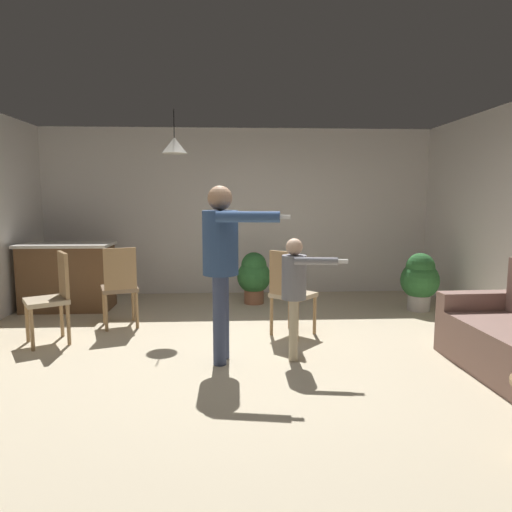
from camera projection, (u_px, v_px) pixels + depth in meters
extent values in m
plane|color=beige|center=(244.00, 359.00, 4.57)|extent=(7.68, 7.68, 0.00)
cube|color=silver|center=(238.00, 212.00, 7.56)|extent=(6.40, 0.10, 2.70)
cube|color=#8C6B60|center=(478.00, 322.00, 4.77)|extent=(0.86, 0.21, 0.63)
cylinder|color=#99754C|center=(506.00, 347.00, 4.82)|extent=(0.05, 0.05, 0.06)
cylinder|color=#99754C|center=(447.00, 349.00, 4.76)|extent=(0.05, 0.05, 0.06)
cube|color=brown|center=(68.00, 278.00, 6.52)|extent=(1.20, 0.60, 0.91)
cube|color=beige|center=(66.00, 245.00, 6.46)|extent=(1.26, 0.66, 0.04)
cylinder|color=#384260|center=(223.00, 316.00, 4.54)|extent=(0.13, 0.13, 0.86)
cylinder|color=#384260|center=(219.00, 321.00, 4.36)|extent=(0.13, 0.13, 0.86)
cylinder|color=navy|center=(220.00, 243.00, 4.35)|extent=(0.34, 0.34, 0.61)
sphere|color=#9E7556|center=(220.00, 198.00, 4.30)|extent=(0.23, 0.23, 0.23)
cylinder|color=navy|center=(224.00, 244.00, 4.55)|extent=(0.10, 0.10, 0.58)
cylinder|color=navy|center=(248.00, 217.00, 4.10)|extent=(0.58, 0.19, 0.10)
cube|color=white|center=(283.00, 217.00, 4.06)|extent=(0.13, 0.06, 0.04)
cylinder|color=tan|center=(293.00, 327.00, 4.60)|extent=(0.09, 0.09, 0.61)
cylinder|color=tan|center=(293.00, 331.00, 4.47)|extent=(0.09, 0.09, 0.61)
cylinder|color=slate|center=(294.00, 277.00, 4.47)|extent=(0.24, 0.24, 0.43)
sphere|color=#D8AD8C|center=(294.00, 247.00, 4.43)|extent=(0.17, 0.17, 0.17)
cylinder|color=slate|center=(294.00, 277.00, 4.61)|extent=(0.07, 0.07, 0.41)
cylinder|color=slate|center=(316.00, 261.00, 4.29)|extent=(0.41, 0.13, 0.07)
cube|color=white|center=(341.00, 261.00, 4.27)|extent=(0.13, 0.05, 0.04)
cylinder|color=#99754C|center=(271.00, 316.00, 5.32)|extent=(0.04, 0.04, 0.45)
cylinder|color=#99754C|center=(297.00, 322.00, 5.09)|extent=(0.04, 0.04, 0.45)
cylinder|color=#99754C|center=(290.00, 310.00, 5.59)|extent=(0.04, 0.04, 0.45)
cylinder|color=#99754C|center=(315.00, 315.00, 5.36)|extent=(0.04, 0.04, 0.45)
cube|color=tan|center=(293.00, 295.00, 5.31)|extent=(0.59, 0.59, 0.05)
cube|color=#99754C|center=(284.00, 274.00, 5.13)|extent=(0.30, 0.29, 0.50)
cylinder|color=#99754C|center=(68.00, 325.00, 4.97)|extent=(0.04, 0.04, 0.45)
cylinder|color=#99754C|center=(62.00, 317.00, 5.27)|extent=(0.04, 0.04, 0.45)
cylinder|color=#99754C|center=(32.00, 330.00, 4.77)|extent=(0.04, 0.04, 0.45)
cylinder|color=#99754C|center=(27.00, 322.00, 5.07)|extent=(0.04, 0.04, 0.45)
cube|color=tan|center=(46.00, 301.00, 4.99)|extent=(0.58, 0.58, 0.05)
cube|color=#99754C|center=(63.00, 275.00, 5.06)|extent=(0.23, 0.35, 0.50)
cylinder|color=#99754C|center=(106.00, 313.00, 5.47)|extent=(0.04, 0.04, 0.45)
cylinder|color=#99754C|center=(137.00, 310.00, 5.60)|extent=(0.04, 0.04, 0.45)
cylinder|color=#99754C|center=(104.00, 306.00, 5.80)|extent=(0.04, 0.04, 0.45)
cylinder|color=#99754C|center=(133.00, 304.00, 5.93)|extent=(0.04, 0.04, 0.45)
cube|color=#7F664C|center=(119.00, 289.00, 5.67)|extent=(0.53, 0.53, 0.05)
cube|color=#99754C|center=(120.00, 269.00, 5.46)|extent=(0.37, 0.16, 0.50)
cylinder|color=#B7B2AD|center=(419.00, 302.00, 6.50)|extent=(0.31, 0.31, 0.24)
sphere|color=#2D6B33|center=(420.00, 280.00, 6.46)|extent=(0.53, 0.53, 0.53)
sphere|color=#2D6B33|center=(420.00, 267.00, 6.43)|extent=(0.40, 0.40, 0.40)
cylinder|color=brown|center=(254.00, 296.00, 6.92)|extent=(0.30, 0.30, 0.23)
sphere|color=#2D6B33|center=(254.00, 277.00, 6.89)|extent=(0.51, 0.51, 0.51)
sphere|color=#2D6B33|center=(254.00, 265.00, 6.86)|extent=(0.38, 0.38, 0.38)
cone|color=silver|center=(174.00, 145.00, 5.81)|extent=(0.32, 0.32, 0.20)
cylinder|color=black|center=(174.00, 124.00, 5.77)|extent=(0.01, 0.01, 0.36)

